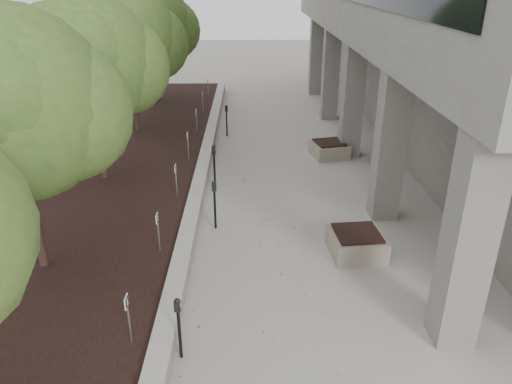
{
  "coord_description": "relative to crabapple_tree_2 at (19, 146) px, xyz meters",
  "views": [
    {
      "loc": [
        -0.31,
        -6.12,
        6.22
      ],
      "look_at": [
        -0.14,
        4.91,
        1.23
      ],
      "focal_mm": 34.21,
      "sensor_mm": 36.0,
      "label": 1
    }
  ],
  "objects": [
    {
      "name": "crabapple_tree_4",
      "position": [
        0.0,
        10.0,
        0.0
      ],
      "size": [
        4.6,
        4.0,
        5.44
      ],
      "primitive_type": null,
      "color": "#3D5D23",
      "rests_on": "planting_bed"
    },
    {
      "name": "parking_sign_6",
      "position": [
        2.45,
        9.5,
        -2.24
      ],
      "size": [
        0.04,
        0.22,
        0.96
      ],
      "primitive_type": null,
      "color": "black",
      "rests_on": "planting_bed"
    },
    {
      "name": "parking_meter_4",
      "position": [
        3.42,
        5.04,
        -2.41
      ],
      "size": [
        0.16,
        0.13,
        1.42
      ],
      "primitive_type": null,
      "rotation": [
        0.0,
        0.0,
        -0.2
      ],
      "color": "black",
      "rests_on": "ground"
    },
    {
      "name": "parking_sign_7",
      "position": [
        2.45,
        12.5,
        -2.24
      ],
      "size": [
        0.04,
        0.22,
        0.96
      ],
      "primitive_type": null,
      "color": "black",
      "rests_on": "planting_bed"
    },
    {
      "name": "planter_front",
      "position": [
        7.07,
        1.01,
        -2.83
      ],
      "size": [
        1.34,
        1.34,
        0.58
      ],
      "primitive_type": null,
      "rotation": [
        0.0,
        0.0,
        0.09
      ],
      "color": "tan",
      "rests_on": "ground"
    },
    {
      "name": "parking_meter_2",
      "position": [
        3.27,
        -2.44,
        -2.49
      ],
      "size": [
        0.13,
        0.1,
        1.26
      ],
      "primitive_type": null,
      "rotation": [
        0.0,
        0.0,
        -0.09
      ],
      "color": "black",
      "rests_on": "ground"
    },
    {
      "name": "parking_sign_8",
      "position": [
        2.45,
        15.5,
        -2.24
      ],
      "size": [
        0.04,
        0.22,
        0.96
      ],
      "primitive_type": null,
      "color": "black",
      "rests_on": "planting_bed"
    },
    {
      "name": "planting_bed",
      "position": [
        -0.7,
        6.0,
        -2.92
      ],
      "size": [
        7.0,
        26.0,
        0.4
      ],
      "primitive_type": "cube",
      "color": "black",
      "rests_on": "ground"
    },
    {
      "name": "crabapple_tree_5",
      "position": [
        0.0,
        15.0,
        0.0
      ],
      "size": [
        4.6,
        4.0,
        5.44
      ],
      "primitive_type": null,
      "color": "#3D5D23",
      "rests_on": "planting_bed"
    },
    {
      "name": "crabapple_tree_2",
      "position": [
        0.0,
        0.0,
        0.0
      ],
      "size": [
        4.6,
        4.0,
        5.44
      ],
      "primitive_type": null,
      "color": "#3D5D23",
      "rests_on": "planting_bed"
    },
    {
      "name": "crabapple_tree_3",
      "position": [
        0.0,
        5.0,
        0.0
      ],
      "size": [
        4.6,
        4.0,
        5.44
      ],
      "primitive_type": null,
      "color": "#3D5D23",
      "rests_on": "planting_bed"
    },
    {
      "name": "parking_sign_4",
      "position": [
        2.45,
        3.5,
        -2.24
      ],
      "size": [
        0.04,
        0.22,
        0.96
      ],
      "primitive_type": null,
      "color": "black",
      "rests_on": "planting_bed"
    },
    {
      "name": "parking_meter_3",
      "position": [
        3.6,
        2.33,
        -2.43
      ],
      "size": [
        0.14,
        0.1,
        1.37
      ],
      "primitive_type": null,
      "rotation": [
        0.0,
        0.0,
        -0.05
      ],
      "color": "black",
      "rests_on": "ground"
    },
    {
      "name": "ground",
      "position": [
        4.8,
        -3.0,
        -3.12
      ],
      "size": [
        90.0,
        90.0,
        0.0
      ],
      "primitive_type": "plane",
      "color": "#B0A9A1",
      "rests_on": "ground"
    },
    {
      "name": "parking_sign_5",
      "position": [
        2.45,
        6.5,
        -2.24
      ],
      "size": [
        0.04,
        0.22,
        0.96
      ],
      "primitive_type": null,
      "color": "black",
      "rests_on": "planting_bed"
    },
    {
      "name": "berry_scatter",
      "position": [
        4.7,
        2.0,
        -3.11
      ],
      "size": [
        3.3,
        14.1,
        0.02
      ],
      "primitive_type": null,
      "color": "maroon",
      "rests_on": "ground"
    },
    {
      "name": "parking_sign_2",
      "position": [
        2.45,
        -2.5,
        -2.24
      ],
      "size": [
        0.04,
        0.22,
        0.96
      ],
      "primitive_type": null,
      "color": "black",
      "rests_on": "planting_bed"
    },
    {
      "name": "parking_meter_5",
      "position": [
        3.59,
        10.29,
        -2.46
      ],
      "size": [
        0.13,
        0.09,
        1.33
      ],
      "primitive_type": null,
      "rotation": [
        0.0,
        0.0,
        -0.01
      ],
      "color": "black",
      "rests_on": "ground"
    },
    {
      "name": "parking_sign_3",
      "position": [
        2.45,
        0.5,
        -2.24
      ],
      "size": [
        0.04,
        0.22,
        0.96
      ],
      "primitive_type": null,
      "color": "black",
      "rests_on": "planting_bed"
    },
    {
      "name": "planter_back",
      "position": [
        7.46,
        7.83,
        -2.84
      ],
      "size": [
        1.45,
        1.45,
        0.56
      ],
      "primitive_type": null,
      "rotation": [
        0.0,
        0.0,
        0.23
      ],
      "color": "tan",
      "rests_on": "ground"
    },
    {
      "name": "retaining_wall",
      "position": [
        2.97,
        6.0,
        -2.87
      ],
      "size": [
        0.39,
        26.0,
        0.5
      ],
      "primitive_type": null,
      "color": "tan",
      "rests_on": "ground"
    }
  ]
}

